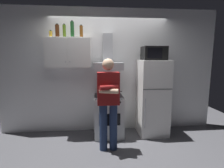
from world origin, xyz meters
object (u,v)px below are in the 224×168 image
cooking_pot (115,94)px  bottle_spice_jar (51,34)px  stove_oven (109,115)px  bottle_wine_green (72,30)px  bottle_beer_brown (81,32)px  upper_cabinet (69,53)px  bottle_rum_dark (57,31)px  range_hood (108,60)px  person_standing (108,101)px  refrigerator (153,98)px  bottle_olive_oil (64,31)px  microwave (154,53)px

cooking_pot → bottle_spice_jar: bottle_spice_jar is taller
stove_oven → bottle_wine_green: 1.92m
stove_oven → bottle_beer_brown: bearing=165.0°
upper_cabinet → bottle_wine_green: 0.47m
bottle_wine_green → bottle_beer_brown: bearing=1.7°
bottle_spice_jar → bottle_rum_dark: bearing=15.2°
range_hood → person_standing: 1.01m
refrigerator → bottle_wine_green: (-1.67, 0.14, 1.41)m
upper_cabinet → bottle_beer_brown: bottle_beer_brown is taller
person_standing → bottle_beer_brown: size_ratio=6.40×
bottle_beer_brown → bottle_olive_oil: bearing=179.8°
range_hood → bottle_olive_oil: 1.05m
upper_cabinet → range_hood: range_hood is taller
range_hood → microwave: (0.95, -0.11, 0.14)m
microwave → bottle_rum_dark: size_ratio=1.81×
person_standing → bottle_rum_dark: bearing=142.6°
upper_cabinet → stove_oven: 1.55m
stove_oven → microwave: 1.62m
upper_cabinet → range_hood: 0.81m
bottle_spice_jar → bottle_wine_green: 0.43m
upper_cabinet → bottle_rum_dark: bottle_rum_dark is taller
range_hood → bottle_wine_green: (-0.72, 0.01, 0.61)m
range_hood → bottle_beer_brown: size_ratio=2.93×
bottle_wine_green → upper_cabinet: bearing=-171.3°
cooking_pot → bottle_beer_brown: size_ratio=1.06×
stove_oven → person_standing: person_standing is taller
person_standing → cooking_pot: size_ratio=6.05×
refrigerator → microwave: (-0.00, 0.02, 0.94)m
cooking_pot → upper_cabinet: bearing=165.3°
bottle_olive_oil → person_standing: bearing=-42.4°
bottle_olive_oil → bottle_rum_dark: (-0.14, -0.02, -0.00)m
refrigerator → microwave: microwave is taller
range_hood → microwave: bearing=-6.5°
bottle_beer_brown → bottle_rum_dark: 0.47m
bottle_olive_oil → bottle_rum_dark: bottle_olive_oil is taller
upper_cabinet → bottle_spice_jar: size_ratio=6.52×
stove_oven → bottle_rum_dark: (-1.01, 0.13, 1.74)m
bottle_spice_jar → bottle_rum_dark: bottle_rum_dark is taller
microwave → bottle_spice_jar: bottle_spice_jar is taller
bottle_spice_jar → stove_oven: bearing=-4.8°
stove_oven → bottle_spice_jar: 2.03m
stove_oven → bottle_rum_dark: bottle_rum_dark is taller
range_hood → cooking_pot: 0.72m
bottle_rum_dark → refrigerator: bearing=-3.7°
person_standing → bottle_olive_oil: bottle_olive_oil is taller
microwave → range_hood: bearing=173.5°
bottle_rum_dark → cooking_pot: bearing=-12.2°
bottle_spice_jar → bottle_rum_dark: size_ratio=0.52×
range_hood → bottle_wine_green: bottle_wine_green is taller
refrigerator → bottle_wine_green: size_ratio=4.81×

